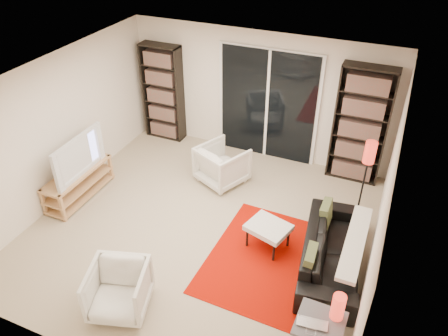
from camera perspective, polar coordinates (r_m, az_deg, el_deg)
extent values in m
plane|color=tan|center=(6.90, -2.92, -7.73)|extent=(5.00, 5.00, 0.00)
cube|color=white|center=(8.21, 4.52, 9.45)|extent=(5.00, 0.02, 2.40)
cube|color=white|center=(4.62, -17.41, -15.22)|extent=(5.00, 0.02, 2.40)
cube|color=white|center=(7.49, -20.75, 4.73)|extent=(0.02, 5.00, 2.40)
cube|color=white|center=(5.71, 20.04, -4.85)|extent=(0.02, 5.00, 2.40)
cube|color=white|center=(5.61, -3.63, 10.94)|extent=(5.00, 5.00, 0.02)
cube|color=white|center=(8.19, 5.74, 8.17)|extent=(1.92, 0.06, 2.16)
cube|color=black|center=(8.16, 5.66, 8.08)|extent=(1.80, 0.02, 2.10)
cube|color=white|center=(8.15, 5.64, 8.05)|extent=(0.05, 0.02, 2.10)
cube|color=black|center=(8.92, -7.95, 9.73)|extent=(0.80, 0.30, 1.95)
cube|color=#AA251F|center=(8.91, -8.02, 9.68)|extent=(0.70, 0.22, 1.85)
cube|color=black|center=(7.80, 17.39, 5.32)|extent=(0.90, 0.30, 2.10)
cube|color=#AA251F|center=(7.78, 17.37, 5.26)|extent=(0.80, 0.22, 2.00)
cube|color=tan|center=(7.64, -18.70, -0.60)|extent=(0.43, 1.35, 0.04)
cube|color=tan|center=(7.76, -18.40, -2.00)|extent=(0.43, 1.35, 0.03)
cube|color=tan|center=(7.87, -18.16, -3.12)|extent=(0.43, 1.35, 0.04)
cube|color=tan|center=(7.53, -22.48, -4.23)|extent=(0.05, 0.05, 0.50)
cube|color=tan|center=(8.26, -16.68, 0.67)|extent=(0.05, 0.05, 0.50)
cube|color=tan|center=(7.30, -20.35, -5.01)|extent=(0.05, 0.05, 0.50)
cube|color=tan|center=(8.05, -14.59, 0.10)|extent=(0.05, 0.05, 0.50)
imported|color=black|center=(7.44, -19.08, 1.64)|extent=(0.18, 1.18, 0.68)
cube|color=#A70C00|center=(6.43, 5.41, -11.69)|extent=(1.59, 2.12, 0.01)
imported|color=black|center=(6.29, 13.92, -10.47)|extent=(1.00, 2.03, 0.57)
imported|color=silver|center=(7.68, -0.23, 0.46)|extent=(1.00, 1.01, 0.70)
imported|color=silver|center=(5.74, -13.60, -15.23)|extent=(0.88, 0.90, 0.66)
cube|color=silver|center=(6.38, 5.82, -7.75)|extent=(0.69, 0.62, 0.08)
cylinder|color=black|center=(6.49, 3.03, -9.11)|extent=(0.04, 0.04, 0.32)
cylinder|color=black|center=(6.72, 4.99, -7.36)|extent=(0.04, 0.04, 0.32)
cylinder|color=black|center=(6.31, 6.51, -10.89)|extent=(0.04, 0.04, 0.32)
cylinder|color=black|center=(6.55, 8.38, -9.01)|extent=(0.04, 0.04, 0.32)
cube|color=#4F4F54|center=(5.33, 12.46, -19.21)|extent=(0.55, 0.55, 0.04)
cylinder|color=black|center=(5.63, 10.55, -18.14)|extent=(0.03, 0.03, 0.38)
cylinder|color=black|center=(5.61, 15.03, -19.30)|extent=(0.03, 0.03, 0.38)
imported|color=silver|center=(5.24, 11.36, -19.74)|extent=(0.37, 0.26, 0.03)
cylinder|color=red|center=(5.28, 14.68, -17.12)|extent=(0.15, 0.15, 0.34)
cylinder|color=black|center=(7.52, 17.03, -5.25)|extent=(0.20, 0.20, 0.03)
cylinder|color=black|center=(7.24, 17.64, -2.33)|extent=(0.03, 0.03, 0.98)
cylinder|color=red|center=(6.90, 18.53, 1.95)|extent=(0.18, 0.18, 0.35)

